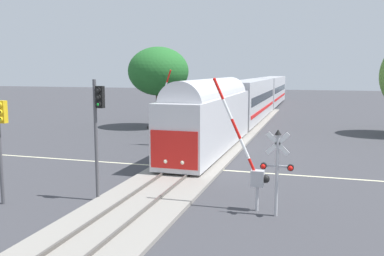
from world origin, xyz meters
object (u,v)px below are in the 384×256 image
at_px(crossing_signal_mast, 277,164).
at_px(traffic_signal_near_left, 1,131).
at_px(commuter_train, 253,98).
at_px(crossing_gate_near, 253,168).
at_px(oak_behind_train, 158,71).
at_px(crossing_gate_far, 154,121).
at_px(traffic_signal_median, 98,121).

bearing_deg(crossing_signal_mast, traffic_signal_near_left, -170.89).
height_order(commuter_train, crossing_gate_near, crossing_gate_near).
height_order(commuter_train, traffic_signal_near_left, commuter_train).
xyz_separation_m(crossing_signal_mast, oak_behind_train, (-14.52, 24.05, 3.71)).
relative_size(crossing_gate_near, crossing_gate_far, 0.94).
xyz_separation_m(commuter_train, traffic_signal_median, (-2.08, -34.75, 1.07)).
xyz_separation_m(commuter_train, crossing_gate_far, (-5.04, -20.40, -0.76)).
bearing_deg(crossing_gate_near, oak_behind_train, 119.75).
bearing_deg(crossing_signal_mast, commuter_train, 99.91).
bearing_deg(crossing_gate_far, crossing_signal_mast, -51.92).
xyz_separation_m(crossing_gate_near, crossing_gate_far, (-10.03, 13.65, 0.06)).
distance_m(commuter_train, crossing_gate_near, 34.42).
height_order(commuter_train, traffic_signal_median, traffic_signal_median).
bearing_deg(oak_behind_train, crossing_gate_far, -70.84).
bearing_deg(commuter_train, crossing_signal_mast, -80.09).
distance_m(commuter_train, oak_behind_train, 13.86).
xyz_separation_m(commuter_train, traffic_signal_near_left, (-5.99, -36.45, 0.66)).
bearing_deg(traffic_signal_median, crossing_gate_far, 101.64).
relative_size(commuter_train, traffic_signal_near_left, 12.70).
bearing_deg(oak_behind_train, traffic_signal_near_left, -84.51).
bearing_deg(traffic_signal_near_left, oak_behind_train, 95.49).
bearing_deg(commuter_train, crossing_gate_near, -81.66).
bearing_deg(oak_behind_train, crossing_signal_mast, -58.89).
distance_m(crossing_gate_far, traffic_signal_near_left, 16.14).
height_order(crossing_gate_near, traffic_signal_median, crossing_gate_near).
distance_m(crossing_signal_mast, crossing_gate_far, 17.95).
bearing_deg(crossing_gate_far, traffic_signal_median, -78.36).
xyz_separation_m(crossing_gate_near, crossing_signal_mast, (1.04, -0.48, 0.35)).
distance_m(crossing_gate_near, traffic_signal_near_left, 11.34).
xyz_separation_m(traffic_signal_near_left, oak_behind_train, (-2.50, 25.98, 2.57)).
distance_m(traffic_signal_near_left, oak_behind_train, 26.23).
height_order(crossing_signal_mast, traffic_signal_near_left, traffic_signal_near_left).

